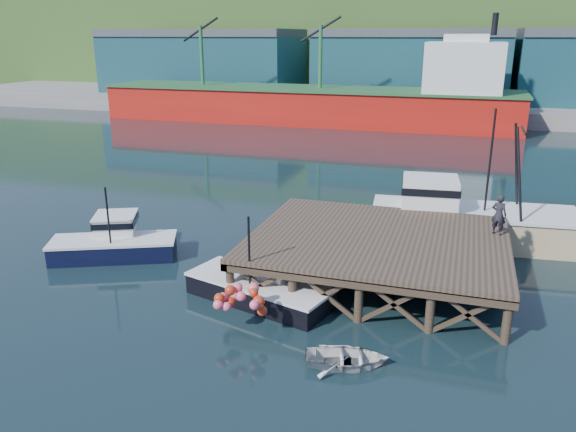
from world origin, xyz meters
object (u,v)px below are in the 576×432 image
at_px(boat_black, 263,283).
at_px(dinghy, 347,358).
at_px(boat_navy, 114,241).
at_px(trawler, 470,216).
at_px(dockworker, 499,215).

xyz_separation_m(boat_black, dinghy, (4.72, -4.14, -0.45)).
xyz_separation_m(boat_navy, boat_black, (9.32, -2.41, -0.06)).
bearing_deg(dinghy, boat_black, 35.56).
bearing_deg(trawler, boat_navy, -161.79).
xyz_separation_m(trawler, dockworker, (1.24, -4.46, 1.55)).
distance_m(boat_black, trawler, 13.53).
xyz_separation_m(trawler, dinghy, (-3.91, -14.53, -1.26)).
xyz_separation_m(boat_navy, dockworker, (19.20, 3.52, 2.30)).
relative_size(boat_navy, dinghy, 2.31).
height_order(boat_navy, boat_black, boat_black).
bearing_deg(boat_black, dockworker, 46.92).
bearing_deg(dinghy, boat_navy, 51.82).
height_order(boat_navy, dinghy, boat_navy).
relative_size(boat_navy, trawler, 0.59).
bearing_deg(dinghy, dockworker, -40.28).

